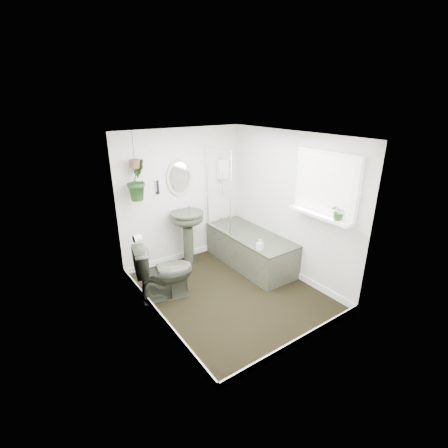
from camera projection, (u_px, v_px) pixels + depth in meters
floor at (230, 292)px, 4.93m from camera, size 2.30×2.80×0.02m
ceiling at (231, 135)px, 4.08m from camera, size 2.30×2.80×0.02m
wall_back at (182, 197)px, 5.58m from camera, size 2.30×0.02×2.30m
wall_front at (308, 259)px, 3.43m from camera, size 2.30×0.02×2.30m
wall_left at (152, 240)px, 3.89m from camera, size 0.02×2.80×2.30m
wall_right at (290, 206)px, 5.12m from camera, size 0.02×2.80×2.30m
skirting at (230, 288)px, 4.91m from camera, size 2.30×2.80×0.10m
bathtub at (250, 249)px, 5.63m from camera, size 0.72×1.72×0.58m
bath_screen at (218, 191)px, 5.46m from camera, size 0.04×0.72×1.40m
shower_box at (223, 169)px, 5.81m from camera, size 0.20×0.10×0.35m
oval_mirror at (179, 178)px, 5.40m from camera, size 0.46×0.03×0.62m
wall_sconce at (158, 187)px, 5.21m from camera, size 0.04×0.04×0.22m
toilet_roll_holder at (137, 238)px, 4.55m from camera, size 0.11×0.11×0.11m
window_recess at (326, 185)px, 4.37m from camera, size 0.08×1.00×0.90m
window_sill at (319, 215)px, 4.48m from camera, size 0.18×1.00×0.04m
window_blinds at (324, 185)px, 4.34m from camera, size 0.01×0.86×0.76m
toilet at (164, 272)px, 4.65m from camera, size 0.90×0.64×0.83m
pedestal_sink at (188, 238)px, 5.61m from camera, size 0.64×0.57×0.96m
sill_plant at (339, 211)px, 4.21m from camera, size 0.26×0.25×0.24m
hanging_plant at (136, 180)px, 4.86m from camera, size 0.42×0.43×0.61m
soap_bottle at (260, 245)px, 4.90m from camera, size 0.10×0.10×0.18m
hanging_pot at (135, 164)px, 4.77m from camera, size 0.16×0.16×0.12m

